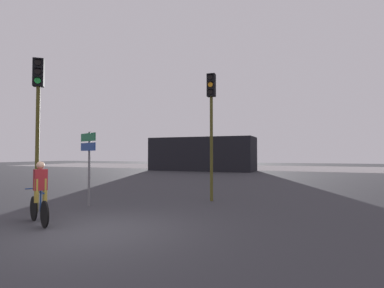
{
  "coord_description": "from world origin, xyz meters",
  "views": [
    {
      "loc": [
        4.71,
        -5.66,
        1.8
      ],
      "look_at": [
        0.5,
        5.0,
        2.2
      ],
      "focal_mm": 28.0,
      "sensor_mm": 36.0,
      "label": 1
    }
  ],
  "objects_px": {
    "traffic_light_near_left": "(38,105)",
    "cyclist": "(40,192)",
    "traffic_light_center": "(211,113)",
    "distant_building": "(202,154)",
    "direction_sign_post": "(89,155)"
  },
  "relations": [
    {
      "from": "traffic_light_near_left",
      "to": "direction_sign_post",
      "type": "height_order",
      "value": "traffic_light_near_left"
    },
    {
      "from": "traffic_light_center",
      "to": "cyclist",
      "type": "height_order",
      "value": "traffic_light_center"
    },
    {
      "from": "traffic_light_near_left",
      "to": "cyclist",
      "type": "height_order",
      "value": "traffic_light_near_left"
    },
    {
      "from": "traffic_light_center",
      "to": "cyclist",
      "type": "bearing_deg",
      "value": 58.66
    },
    {
      "from": "traffic_light_center",
      "to": "direction_sign_post",
      "type": "distance_m",
      "value": 4.83
    },
    {
      "from": "direction_sign_post",
      "to": "traffic_light_near_left",
      "type": "bearing_deg",
      "value": 85.33
    },
    {
      "from": "distant_building",
      "to": "direction_sign_post",
      "type": "distance_m",
      "value": 23.16
    },
    {
      "from": "distant_building",
      "to": "direction_sign_post",
      "type": "height_order",
      "value": "distant_building"
    },
    {
      "from": "distant_building",
      "to": "traffic_light_near_left",
      "type": "relative_size",
      "value": 2.35
    },
    {
      "from": "traffic_light_center",
      "to": "traffic_light_near_left",
      "type": "xyz_separation_m",
      "value": [
        -4.5,
        -4.08,
        -0.06
      ]
    },
    {
      "from": "traffic_light_center",
      "to": "distant_building",
      "type": "bearing_deg",
      "value": -72.06
    },
    {
      "from": "traffic_light_center",
      "to": "cyclist",
      "type": "xyz_separation_m",
      "value": [
        -2.93,
        -5.35,
        -2.6
      ]
    },
    {
      "from": "traffic_light_near_left",
      "to": "cyclist",
      "type": "bearing_deg",
      "value": 102.73
    },
    {
      "from": "traffic_light_near_left",
      "to": "cyclist",
      "type": "relative_size",
      "value": 3.01
    },
    {
      "from": "distant_building",
      "to": "traffic_light_near_left",
      "type": "xyz_separation_m",
      "value": [
        3.08,
        -24.28,
        1.54
      ]
    }
  ]
}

